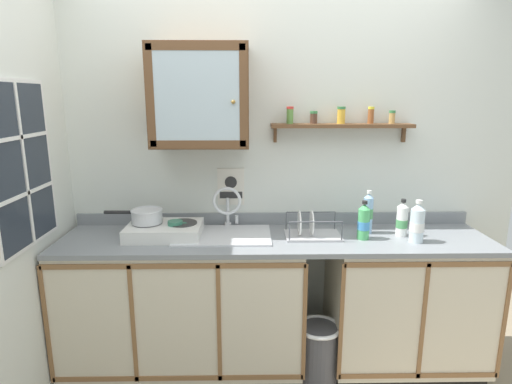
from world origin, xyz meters
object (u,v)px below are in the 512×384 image
at_px(bottle_soda_green_0, 364,222).
at_px(trash_bin, 318,353).
at_px(bottle_water_clear_3, 417,223).
at_px(dish_rack, 311,231).
at_px(hot_plate_stove, 164,230).
at_px(bottle_opaque_white_2, 402,220).
at_px(mug, 176,229).
at_px(wall_cabinet, 200,96).
at_px(warning_sign, 231,187).
at_px(saucepan, 146,216).
at_px(bottle_water_blue_1, 368,213).
at_px(sink, 224,238).

distance_m(bottle_soda_green_0, trash_bin, 0.87).
distance_m(bottle_water_clear_3, dish_rack, 0.64).
distance_m(hot_plate_stove, trash_bin, 1.23).
distance_m(bottle_opaque_white_2, mug, 1.42).
relative_size(hot_plate_stove, wall_cabinet, 0.75).
relative_size(wall_cabinet, warning_sign, 2.43).
bearing_deg(mug, wall_cabinet, 35.67).
relative_size(bottle_soda_green_0, warning_sign, 0.97).
bearing_deg(bottle_soda_green_0, saucepan, 176.50).
relative_size(bottle_soda_green_0, bottle_water_clear_3, 0.93).
xyz_separation_m(bottle_opaque_white_2, mug, (-1.42, -0.01, -0.05)).
bearing_deg(bottle_water_blue_1, saucepan, -178.70).
bearing_deg(dish_rack, warning_sign, 152.05).
relative_size(bottle_opaque_white_2, dish_rack, 0.69).
height_order(saucepan, mug, saucepan).
bearing_deg(trash_bin, warning_sign, 140.79).
distance_m(mug, trash_bin, 1.18).
xyz_separation_m(bottle_soda_green_0, dish_rack, (-0.31, 0.05, -0.07)).
bearing_deg(bottle_water_clear_3, sink, 173.09).
xyz_separation_m(sink, bottle_opaque_white_2, (1.12, -0.03, 0.12)).
distance_m(hot_plate_stove, wall_cabinet, 0.86).
bearing_deg(warning_sign, bottle_soda_green_0, -21.30).
height_order(bottle_water_blue_1, bottle_water_clear_3, bottle_water_blue_1).
xyz_separation_m(wall_cabinet, trash_bin, (0.72, -0.29, -1.57)).
distance_m(bottle_soda_green_0, wall_cabinet, 1.26).
height_order(hot_plate_stove, saucepan, saucepan).
bearing_deg(hot_plate_stove, trash_bin, -11.02).
distance_m(bottle_water_blue_1, bottle_water_clear_3, 0.30).
xyz_separation_m(sink, dish_rack, (0.55, -0.03, 0.05)).
bearing_deg(dish_rack, wall_cabinet, 170.57).
relative_size(sink, hot_plate_stove, 1.30).
xyz_separation_m(bottle_opaque_white_2, bottle_water_clear_3, (0.05, -0.12, 0.01)).
distance_m(bottle_opaque_white_2, wall_cabinet, 1.47).
distance_m(saucepan, warning_sign, 0.59).
relative_size(dish_rack, wall_cabinet, 0.56).
bearing_deg(saucepan, bottle_soda_green_0, -3.50).
xyz_separation_m(bottle_water_clear_3, mug, (-1.46, 0.11, -0.06)).
bearing_deg(bottle_opaque_white_2, hot_plate_stove, 179.88).
bearing_deg(sink, saucepan, 179.84).
bearing_deg(sink, bottle_water_blue_1, 2.06).
height_order(saucepan, trash_bin, saucepan).
relative_size(warning_sign, trash_bin, 0.62).
bearing_deg(bottle_water_blue_1, bottle_water_clear_3, -35.20).
height_order(bottle_water_clear_3, trash_bin, bottle_water_clear_3).
relative_size(saucepan, bottle_opaque_white_2, 1.52).
bearing_deg(dish_rack, bottle_water_clear_3, -10.21).
bearing_deg(bottle_soda_green_0, bottle_water_blue_1, 63.43).
relative_size(bottle_soda_green_0, bottle_opaque_white_2, 1.02).
xyz_separation_m(dish_rack, mug, (-0.84, -0.00, 0.02)).
xyz_separation_m(mug, wall_cabinet, (0.16, 0.12, 0.81)).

